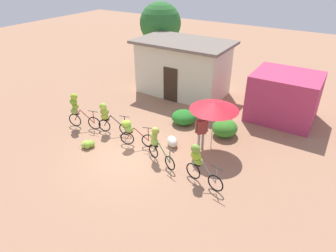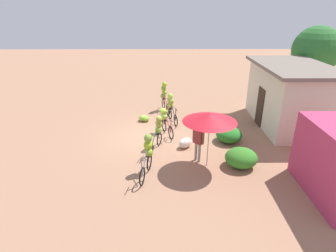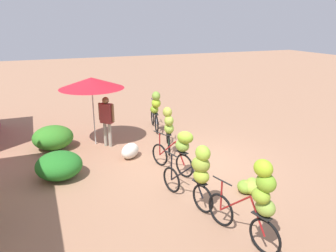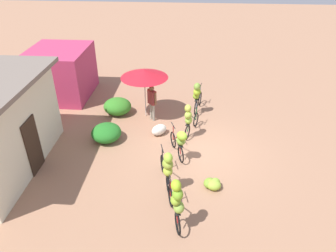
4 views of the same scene
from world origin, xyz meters
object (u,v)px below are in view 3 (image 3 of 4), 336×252
at_px(bicycle_center_loaded, 180,147).
at_px(bicycle_by_shop, 168,126).
at_px(produce_sack, 130,151).
at_px(bicycle_near_pile, 197,171).
at_px(bicycle_leftmost, 257,199).
at_px(person_vendor, 107,117).
at_px(banana_pile_on_ground, 249,186).
at_px(market_umbrella, 91,83).
at_px(bicycle_rightmost, 155,108).

height_order(bicycle_center_loaded, bicycle_by_shop, bicycle_by_shop).
bearing_deg(produce_sack, bicycle_near_pile, -169.72).
height_order(bicycle_leftmost, person_vendor, bicycle_leftmost).
bearing_deg(banana_pile_on_ground, bicycle_near_pile, 94.66).
distance_m(market_umbrella, banana_pile_on_ground, 5.77).
bearing_deg(person_vendor, bicycle_leftmost, -167.10).
bearing_deg(produce_sack, person_vendor, 19.21).
xyz_separation_m(bicycle_center_loaded, produce_sack, (1.57, 0.92, -0.55)).
distance_m(market_umbrella, bicycle_by_shop, 2.81).
bearing_deg(bicycle_near_pile, banana_pile_on_ground, -85.34).
relative_size(bicycle_leftmost, person_vendor, 1.06).
bearing_deg(bicycle_center_loaded, bicycle_near_pile, 168.54).
height_order(bicycle_leftmost, banana_pile_on_ground, bicycle_leftmost).
distance_m(market_umbrella, bicycle_near_pile, 5.10).
relative_size(bicycle_near_pile, bicycle_by_shop, 1.04).
bearing_deg(produce_sack, bicycle_leftmost, -168.72).
xyz_separation_m(bicycle_near_pile, bicycle_by_shop, (3.23, -0.65, -0.03)).
bearing_deg(bicycle_leftmost, bicycle_center_loaded, 0.61).
xyz_separation_m(bicycle_near_pile, person_vendor, (4.43, 1.00, 0.14)).
relative_size(bicycle_rightmost, produce_sack, 2.38).
xyz_separation_m(bicycle_near_pile, produce_sack, (3.23, 0.59, -0.65)).
relative_size(bicycle_leftmost, banana_pile_on_ground, 2.53).
distance_m(bicycle_leftmost, bicycle_rightmost, 6.89).
bearing_deg(bicycle_rightmost, bicycle_by_shop, 171.22).
bearing_deg(produce_sack, market_umbrella, 26.27).
bearing_deg(market_umbrella, bicycle_leftmost, -164.84).
xyz_separation_m(market_umbrella, bicycle_near_pile, (-4.78, -1.35, -1.19)).
xyz_separation_m(banana_pile_on_ground, produce_sack, (3.11, 2.07, 0.06)).
bearing_deg(person_vendor, bicycle_by_shop, -125.86).
height_order(bicycle_rightmost, produce_sack, bicycle_rightmost).
bearing_deg(bicycle_leftmost, bicycle_near_pile, 13.31).
xyz_separation_m(bicycle_by_shop, produce_sack, (0.00, 1.24, -0.62)).
xyz_separation_m(bicycle_rightmost, banana_pile_on_ground, (-5.17, -0.52, -0.74)).
xyz_separation_m(bicycle_by_shop, bicycle_rightmost, (2.06, -0.32, 0.06)).
height_order(bicycle_leftmost, produce_sack, bicycle_leftmost).
relative_size(bicycle_rightmost, banana_pile_on_ground, 2.39).
relative_size(bicycle_by_shop, bicycle_rightmost, 0.97).
bearing_deg(bicycle_near_pile, bicycle_leftmost, -166.69).
relative_size(bicycle_center_loaded, banana_pile_on_ground, 2.22).
bearing_deg(market_umbrella, bicycle_by_shop, -127.71).
bearing_deg(bicycle_by_shop, bicycle_leftmost, 176.67).
distance_m(bicycle_near_pile, bicycle_rightmost, 5.38).
bearing_deg(bicycle_near_pile, bicycle_rightmost, -10.39).
xyz_separation_m(bicycle_leftmost, banana_pile_on_ground, (1.70, -1.12, -0.83)).
bearing_deg(bicycle_center_loaded, banana_pile_on_ground, -143.31).
bearing_deg(bicycle_by_shop, bicycle_rightmost, -8.78).
bearing_deg(market_umbrella, bicycle_near_pile, -164.24).
bearing_deg(produce_sack, banana_pile_on_ground, -146.30).
bearing_deg(banana_pile_on_ground, market_umbrella, 31.36).
height_order(bicycle_near_pile, bicycle_by_shop, bicycle_near_pile).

